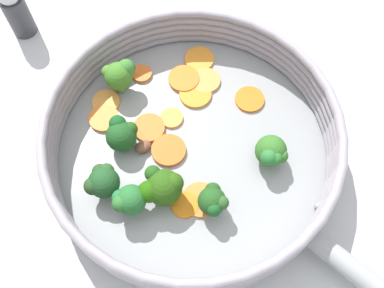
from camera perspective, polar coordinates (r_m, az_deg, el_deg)
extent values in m
plane|color=#B5B8BB|center=(0.60, 0.00, -1.27)|extent=(4.00, 4.00, 0.00)
cylinder|color=#939699|center=(0.59, 0.00, -0.95)|extent=(0.36, 0.36, 0.02)
torus|color=#99919D|center=(0.58, 0.00, -0.38)|extent=(0.37, 0.37, 0.01)
torus|color=#99919D|center=(0.57, 0.00, 0.15)|extent=(0.37, 0.37, 0.01)
torus|color=#99919D|center=(0.56, 0.00, 0.70)|extent=(0.37, 0.37, 0.01)
torus|color=#99919D|center=(0.55, 0.00, 1.28)|extent=(0.37, 0.37, 0.01)
torus|color=#99919D|center=(0.53, 0.00, 1.87)|extent=(0.37, 0.37, 0.01)
cylinder|color=#999B9E|center=(0.56, 22.02, -16.29)|extent=(0.18, 0.06, 0.03)
sphere|color=#98949B|center=(0.55, 10.92, -13.96)|extent=(0.01, 0.01, 0.01)
sphere|color=#98979D|center=(0.57, 15.76, -7.48)|extent=(0.01, 0.01, 0.01)
cylinder|color=orange|center=(0.61, -11.12, 3.23)|extent=(0.06, 0.06, 0.01)
cylinder|color=orange|center=(0.63, -1.05, 8.26)|extent=(0.05, 0.05, 0.01)
cylinder|color=#F98E41|center=(0.63, 1.74, 8.05)|extent=(0.06, 0.06, 0.00)
cylinder|color=orange|center=(0.60, -5.50, 2.00)|extent=(0.06, 0.06, 0.01)
cylinder|color=orange|center=(0.56, 1.03, -7.07)|extent=(0.05, 0.05, 0.00)
cylinder|color=orange|center=(0.66, 0.93, 10.74)|extent=(0.06, 0.06, 0.00)
cylinder|color=#EB963E|center=(0.63, -10.86, 5.27)|extent=(0.05, 0.05, 0.00)
cylinder|color=orange|center=(0.62, 7.33, 5.65)|extent=(0.04, 0.04, 0.00)
cylinder|color=orange|center=(0.60, -2.61, 3.33)|extent=(0.04, 0.04, 0.00)
cylinder|color=orange|center=(0.62, 0.43, 6.38)|extent=(0.05, 0.05, 0.00)
cylinder|color=orange|center=(0.55, -0.90, -7.74)|extent=(0.05, 0.05, 0.01)
cylinder|color=orange|center=(0.58, -2.99, -0.80)|extent=(0.06, 0.06, 0.01)
cylinder|color=orange|center=(0.64, -6.39, 8.86)|extent=(0.04, 0.04, 0.01)
cylinder|color=#7AA462|center=(0.58, 9.71, -1.55)|extent=(0.01, 0.01, 0.01)
sphere|color=#336E27|center=(0.57, 9.98, -0.84)|extent=(0.04, 0.04, 0.04)
sphere|color=#2A7231|center=(0.55, 9.73, -1.69)|extent=(0.02, 0.02, 0.02)
sphere|color=#2C7329|center=(0.55, 10.48, -1.80)|extent=(0.02, 0.02, 0.02)
sphere|color=#356D26|center=(0.56, 11.21, -1.48)|extent=(0.02, 0.02, 0.02)
cylinder|color=#609042|center=(0.59, -8.73, 0.21)|extent=(0.01, 0.01, 0.01)
sphere|color=#1C4D1E|center=(0.57, -8.97, 0.97)|extent=(0.04, 0.04, 0.04)
sphere|color=#1F4C17|center=(0.57, -7.82, 1.88)|extent=(0.02, 0.02, 0.02)
sphere|color=#174E1F|center=(0.57, -9.42, 2.56)|extent=(0.02, 0.02, 0.02)
cylinder|color=#659453|center=(0.63, -9.04, 7.43)|extent=(0.02, 0.02, 0.02)
sphere|color=#3E7A25|center=(0.61, -9.32, 8.50)|extent=(0.04, 0.04, 0.04)
sphere|color=#477B2D|center=(0.61, -10.56, 9.00)|extent=(0.02, 0.02, 0.02)
sphere|color=#39792D|center=(0.61, -8.36, 9.50)|extent=(0.02, 0.02, 0.02)
cylinder|color=#63854C|center=(0.56, -10.76, -5.50)|extent=(0.01, 0.01, 0.02)
sphere|color=#1E4A23|center=(0.55, -11.11, -4.81)|extent=(0.04, 0.04, 0.04)
sphere|color=#26451E|center=(0.55, -12.47, -5.23)|extent=(0.02, 0.02, 0.02)
sphere|color=#255224|center=(0.55, -10.80, -3.37)|extent=(0.02, 0.02, 0.02)
sphere|color=#284520|center=(0.55, -11.62, -3.47)|extent=(0.02, 0.02, 0.02)
cylinder|color=olive|center=(0.55, -7.48, -7.71)|extent=(0.01, 0.01, 0.02)
sphere|color=#25672D|center=(0.53, -7.74, -7.04)|extent=(0.04, 0.04, 0.04)
sphere|color=#2B6A2A|center=(0.53, -9.06, -7.47)|extent=(0.02, 0.02, 0.02)
sphere|color=#216E36|center=(0.53, -9.11, -6.76)|extent=(0.02, 0.02, 0.02)
cylinder|color=#5D8F4D|center=(0.55, -3.90, -6.07)|extent=(0.01, 0.01, 0.02)
sphere|color=#285112|center=(0.53, -4.04, -5.32)|extent=(0.04, 0.04, 0.04)
sphere|color=#204E18|center=(0.53, -5.00, -3.75)|extent=(0.02, 0.02, 0.02)
sphere|color=#295211|center=(0.53, -2.40, -4.98)|extent=(0.03, 0.03, 0.03)
sphere|color=#22590B|center=(0.53, -5.50, -6.03)|extent=(0.03, 0.03, 0.03)
cylinder|color=#89A35C|center=(0.55, 2.47, -7.80)|extent=(0.02, 0.02, 0.02)
sphere|color=#204F1C|center=(0.53, 2.54, -7.24)|extent=(0.03, 0.03, 0.03)
sphere|color=#1F4A19|center=(0.53, 2.66, -5.93)|extent=(0.02, 0.02, 0.02)
sphere|color=#295623|center=(0.53, 3.80, -7.45)|extent=(0.02, 0.02, 0.02)
sphere|color=#184F21|center=(0.52, 2.81, -8.27)|extent=(0.02, 0.02, 0.02)
ellipsoid|color=brown|center=(0.58, -6.24, -0.35)|extent=(0.03, 0.03, 0.01)
cylinder|color=#333338|center=(0.73, -21.18, 14.99)|extent=(0.04, 0.04, 0.07)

